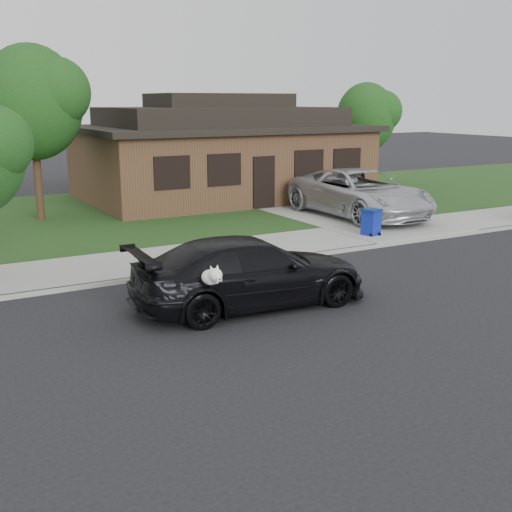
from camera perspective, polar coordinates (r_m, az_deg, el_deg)
ground at (r=15.44m, az=8.34°, el=-3.31°), size 120.00×120.00×0.00m
sidewalk at (r=19.47m, az=-0.66°, el=0.57°), size 60.00×3.00×0.12m
curb at (r=18.21m, az=1.62°, el=-0.36°), size 60.00×0.12×0.12m
lawn at (r=26.63m, az=-9.00°, el=3.96°), size 60.00×13.00×0.13m
driveway at (r=26.76m, az=5.47°, el=4.13°), size 4.50×13.00×0.14m
sedan at (r=14.16m, az=-0.52°, el=-1.45°), size 5.45×2.64×1.55m
minivan at (r=24.88m, az=9.23°, el=5.54°), size 3.00×6.45×1.79m
recycling_bin at (r=21.52m, az=10.19°, el=2.99°), size 0.66×0.66×0.88m
house at (r=29.77m, az=-3.22°, el=9.13°), size 12.60×8.60×4.65m
tree_0 at (r=24.97m, az=-18.87°, el=12.97°), size 3.78×3.60×6.34m
tree_1 at (r=33.62m, az=10.04°, el=12.16°), size 3.15×3.00×5.25m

